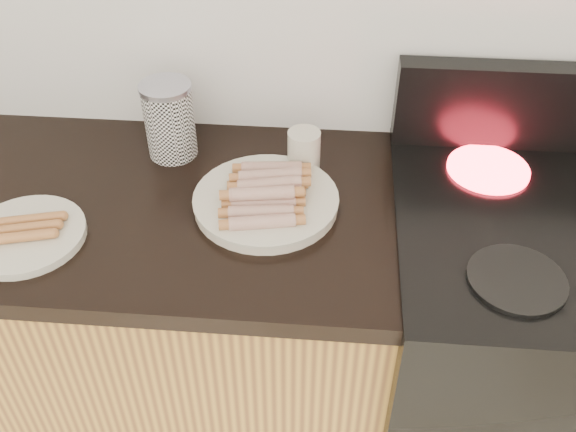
# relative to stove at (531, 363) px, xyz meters

# --- Properties ---
(stove) EXTENTS (0.76, 0.65, 0.91)m
(stove) POSITION_rel_stove_xyz_m (0.00, 0.00, 0.00)
(stove) COLOR black
(stove) RESTS_ON floor
(stove_panel) EXTENTS (0.76, 0.06, 0.20)m
(stove_panel) POSITION_rel_stove_xyz_m (0.00, 0.28, 0.55)
(stove_panel) COLOR black
(stove_panel) RESTS_ON stove
(burner_near_left) EXTENTS (0.18, 0.18, 0.01)m
(burner_near_left) POSITION_rel_stove_xyz_m (-0.17, -0.17, 0.46)
(burner_near_left) COLOR black
(burner_near_left) RESTS_ON stove
(burner_far_left) EXTENTS (0.18, 0.18, 0.01)m
(burner_far_left) POSITION_rel_stove_xyz_m (-0.17, 0.17, 0.46)
(burner_far_left) COLOR #FF1E2D
(burner_far_left) RESTS_ON stove
(main_plate) EXTENTS (0.35, 0.35, 0.02)m
(main_plate) POSITION_rel_stove_xyz_m (-0.65, 0.02, 0.45)
(main_plate) COLOR white
(main_plate) RESTS_ON counter_slab
(side_plate) EXTENTS (0.25, 0.25, 0.02)m
(side_plate) POSITION_rel_stove_xyz_m (-1.11, -0.12, 0.45)
(side_plate) COLOR white
(side_plate) RESTS_ON counter_slab
(hotdog_pile) EXTENTS (0.13, 0.23, 0.05)m
(hotdog_pile) POSITION_rel_stove_xyz_m (-0.65, 0.02, 0.49)
(hotdog_pile) COLOR maroon
(hotdog_pile) RESTS_ON main_plate
(plain_sausages) EXTENTS (0.14, 0.11, 0.02)m
(plain_sausages) POSITION_rel_stove_xyz_m (-1.11, -0.12, 0.47)
(plain_sausages) COLOR #D37F48
(plain_sausages) RESTS_ON side_plate
(canister) EXTENTS (0.12, 0.12, 0.18)m
(canister) POSITION_rel_stove_xyz_m (-0.89, 0.20, 0.53)
(canister) COLOR silver
(canister) RESTS_ON counter_slab
(mug) EXTENTS (0.10, 0.10, 0.09)m
(mug) POSITION_rel_stove_xyz_m (-0.58, 0.17, 0.49)
(mug) COLOR white
(mug) RESTS_ON counter_slab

